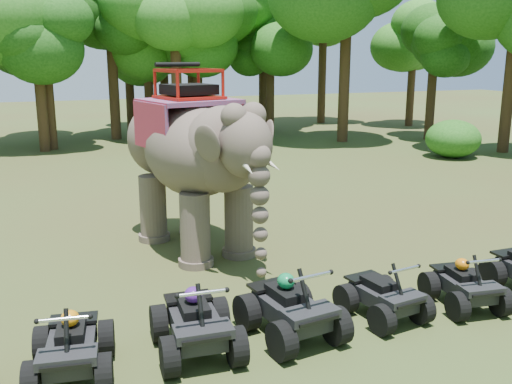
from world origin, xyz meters
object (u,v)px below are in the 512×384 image
at_px(atv_2, 291,300).
at_px(atv_3, 383,288).
at_px(elephant, 193,159).
at_px(atv_0, 70,339).
at_px(atv_1, 196,315).
at_px(atv_4, 465,279).

xyz_separation_m(atv_2, atv_3, (1.89, 0.05, -0.10)).
bearing_deg(elephant, atv_3, -80.27).
distance_m(atv_0, atv_2, 3.62).
bearing_deg(atv_1, atv_3, 3.59).
distance_m(elephant, atv_3, 5.83).
relative_size(elephant, atv_4, 3.48).
distance_m(elephant, atv_4, 6.81).
height_order(atv_0, atv_4, atv_0).
relative_size(atv_1, atv_3, 1.14).
relative_size(atv_1, atv_4, 1.15).
xyz_separation_m(atv_2, atv_4, (3.63, -0.11, -0.10)).
xyz_separation_m(atv_0, atv_4, (7.25, -0.15, -0.04)).
height_order(elephant, atv_1, elephant).
bearing_deg(atv_1, elephant, 78.85).
bearing_deg(elephant, atv_0, -136.33).
xyz_separation_m(elephant, atv_1, (-1.36, -5.12, -1.61)).
bearing_deg(atv_4, atv_1, -174.27).
relative_size(elephant, atv_2, 2.96).
bearing_deg(atv_1, atv_2, 1.88).
distance_m(atv_1, atv_3, 3.57).
xyz_separation_m(atv_1, atv_3, (3.56, -0.01, -0.08)).
bearing_deg(atv_3, atv_2, 173.42).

